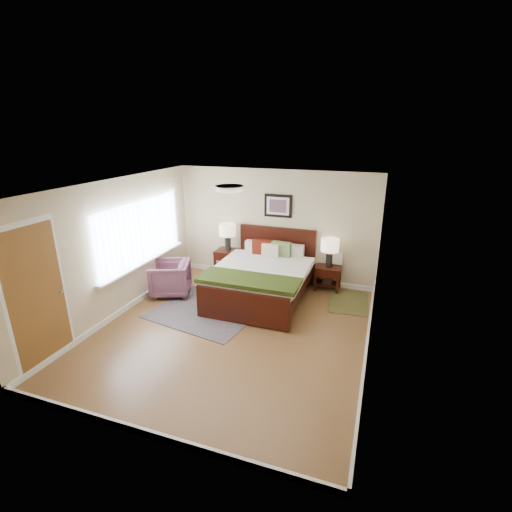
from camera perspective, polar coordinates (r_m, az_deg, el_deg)
name	(u,v)px	position (r m, az deg, el deg)	size (l,w,h in m)	color
floor	(233,330)	(6.58, -3.61, -11.34)	(5.00, 5.00, 0.00)	brown
back_wall	(275,226)	(8.29, 2.90, 4.60)	(4.50, 0.04, 2.50)	#C4B18E
front_wall	(136,343)	(4.09, -17.97, -12.61)	(4.50, 0.04, 2.50)	#C4B18E
left_wall	(117,249)	(7.19, -20.63, 1.05)	(0.04, 5.00, 2.50)	#C4B18E
right_wall	(375,281)	(5.60, 17.89, -3.67)	(0.04, 5.00, 2.50)	#C4B18E
ceiling	(229,186)	(5.73, -4.14, 10.73)	(4.50, 5.00, 0.02)	white
window	(142,233)	(7.64, -17.15, 3.47)	(0.11, 2.72, 1.32)	silver
door	(37,297)	(6.09, -30.63, -5.51)	(0.06, 1.00, 2.18)	silver
ceil_fixture	(229,188)	(5.73, -4.13, 10.39)	(0.44, 0.44, 0.08)	white
bed	(262,273)	(7.47, 0.92, -2.61)	(1.87, 2.27, 1.22)	#370E08
wall_art	(278,206)	(8.13, 3.41, 7.71)	(0.62, 0.05, 0.50)	black
nightstand_left	(228,255)	(8.62, -4.36, 0.10)	(0.54, 0.49, 0.65)	#370E08
nightstand_right	(328,275)	(8.10, 11.00, -2.96)	(0.53, 0.40, 0.53)	#370E08
lamp_left	(228,232)	(8.47, -4.40, 3.75)	(0.38, 0.38, 0.61)	black
lamp_right	(330,247)	(7.90, 11.30, 1.34)	(0.38, 0.38, 0.61)	black
armchair	(170,278)	(7.95, -13.06, -3.35)	(0.76, 0.78, 0.71)	brown
rug_persian	(222,300)	(7.61, -5.27, -6.83)	(1.89, 2.67, 0.01)	#0D1A45
rug_navy	(349,302)	(7.77, 14.07, -6.81)	(0.75, 1.12, 0.01)	black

